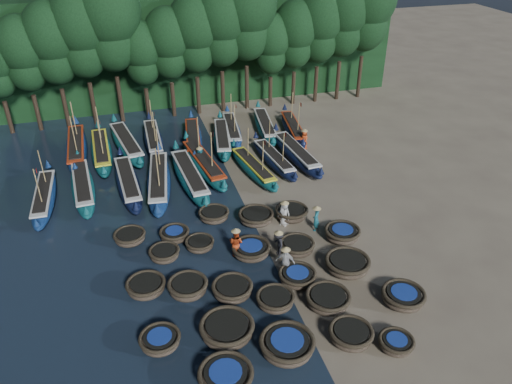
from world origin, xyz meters
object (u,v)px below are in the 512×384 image
object	(u,v)px
long_boat_16	(265,126)
fisherman_4	(285,261)
coracle_12	(232,289)
coracle_24	(292,213)
coracle_5	(160,340)
long_boat_10	(102,151)
coracle_13	(297,276)
coracle_20	(130,237)
coracle_21	(175,234)
fisherman_1	(316,217)
coracle_7	(275,300)
coracle_22	(214,215)
long_boat_3	(159,181)
coracle_17	(251,250)
long_boat_12	(153,139)
coracle_10	(146,286)
coracle_18	(297,246)
fisherman_6	(304,139)
coracle_6	(227,329)
long_boat_5	(204,164)
coracle_19	(342,233)
long_boat_0	(44,197)
fisherman_3	(278,243)
long_boat_9	(77,148)
long_boat_8	(296,153)
long_boat_15	(232,130)
long_boat_11	(127,143)
coracle_15	(164,253)
long_boat_7	(274,159)
coracle_8	(328,299)
long_boat_1	(83,186)
long_boat_2	(128,183)
fisherman_5	(200,156)
long_boat_14	(222,138)
coracle_16	(200,244)
coracle_2	(287,345)
long_boat_13	(193,138)
fisherman_2	(236,242)
coracle_14	(347,264)
long_boat_6	(253,168)
coracle_11	(188,287)
long_boat_4	(190,176)
coracle_4	(396,343)
fisherman_0	(284,213)

from	to	relation	value
long_boat_16	fisherman_4	bearing A→B (deg)	-96.25
coracle_12	coracle_24	size ratio (longest dim) A/B	0.98
coracle_5	long_boat_10	bearing A→B (deg)	95.90
coracle_13	coracle_20	distance (m)	10.07
coracle_21	fisherman_1	size ratio (longest dim) A/B	0.99
coracle_7	coracle_22	world-z (taller)	coracle_7
long_boat_3	fisherman_4	xyz separation A→B (m)	(5.34, -10.97, 0.30)
coracle_17	long_boat_12	bearing A→B (deg)	102.90
coracle_5	coracle_10	xyz separation A→B (m)	(-0.26, 3.73, 0.04)
coracle_18	fisherman_6	size ratio (longest dim) A/B	1.20
coracle_6	long_boat_5	distance (m)	16.22
coracle_19	long_boat_0	distance (m)	19.20
coracle_22	fisherman_3	bearing A→B (deg)	-57.77
coracle_19	long_boat_9	xyz separation A→B (m)	(-15.09, 15.88, 0.19)
long_boat_10	long_boat_12	world-z (taller)	long_boat_10
long_boat_8	fisherman_3	xyz separation A→B (m)	(-4.96, -10.66, 0.23)
long_boat_5	long_boat_15	distance (m)	6.50
long_boat_11	long_boat_3	bearing A→B (deg)	-85.43
coracle_15	long_boat_0	bearing A→B (deg)	130.49
long_boat_7	coracle_8	bearing A→B (deg)	-104.27
coracle_12	long_boat_1	xyz separation A→B (m)	(-7.27, 12.55, 0.14)
long_boat_2	long_boat_10	world-z (taller)	long_boat_10
coracle_7	fisherman_5	distance (m)	15.62
long_boat_15	fisherman_3	world-z (taller)	long_boat_15
long_boat_14	fisherman_6	world-z (taller)	fisherman_6
coracle_5	long_boat_5	distance (m)	16.58
fisherman_6	fisherman_5	bearing A→B (deg)	90.20
coracle_16	long_boat_8	xyz separation A→B (m)	(9.10, 8.98, 0.21)
coracle_15	coracle_2	bearing A→B (deg)	-61.92
long_boat_11	long_boat_14	distance (m)	7.56
long_boat_13	long_boat_14	size ratio (longest dim) A/B	1.01
coracle_15	long_boat_13	world-z (taller)	long_boat_13
fisherman_2	fisherman_3	world-z (taller)	fisherman_2
coracle_14	fisherman_6	distance (m)	15.19
coracle_20	fisherman_4	bearing A→B (deg)	-34.19
long_boat_8	long_boat_13	size ratio (longest dim) A/B	1.03
long_boat_10	coracle_15	bearing A→B (deg)	-79.46
long_boat_3	long_boat_15	bearing A→B (deg)	53.52
coracle_2	long_boat_11	xyz separation A→B (m)	(-5.45, 22.77, 0.13)
long_boat_6	fisherman_4	xyz separation A→B (m)	(-1.44, -11.21, 0.42)
coracle_11	fisherman_6	bearing A→B (deg)	50.78
coracle_12	fisherman_2	distance (m)	3.30
coracle_18	long_boat_6	size ratio (longest dim) A/B	0.29
long_boat_2	long_boat_4	distance (m)	4.19
long_boat_11	fisherman_6	distance (m)	14.02
long_boat_4	long_boat_9	bearing A→B (deg)	133.38
coracle_6	coracle_18	bearing A→B (deg)	44.14
coracle_7	coracle_16	size ratio (longest dim) A/B	1.20
coracle_4	coracle_16	distance (m)	11.90
long_boat_5	fisherman_0	bearing A→B (deg)	-75.56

